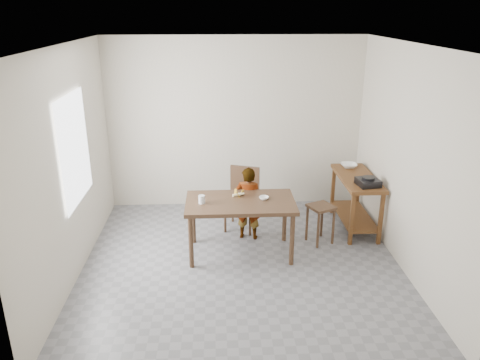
{
  "coord_description": "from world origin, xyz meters",
  "views": [
    {
      "loc": [
        -0.28,
        -5.21,
        3.08
      ],
      "look_at": [
        0.0,
        0.4,
        1.0
      ],
      "focal_mm": 35.0,
      "sensor_mm": 36.0,
      "label": 1
    }
  ],
  "objects_px": {
    "dining_table": "(240,227)",
    "dining_chair": "(241,200)",
    "prep_counter": "(355,202)",
    "child": "(248,203)",
    "stool": "(320,224)"
  },
  "relations": [
    {
      "from": "dining_table",
      "to": "dining_chair",
      "type": "xyz_separation_m",
      "value": [
        0.05,
        0.75,
        0.08
      ]
    },
    {
      "from": "dining_table",
      "to": "child",
      "type": "height_order",
      "value": "child"
    },
    {
      "from": "prep_counter",
      "to": "stool",
      "type": "xyz_separation_m",
      "value": [
        -0.61,
        -0.44,
        -0.13
      ]
    },
    {
      "from": "child",
      "to": "dining_table",
      "type": "bearing_deg",
      "value": 85.75
    },
    {
      "from": "prep_counter",
      "to": "stool",
      "type": "bearing_deg",
      "value": -144.02
    },
    {
      "from": "dining_table",
      "to": "prep_counter",
      "type": "height_order",
      "value": "prep_counter"
    },
    {
      "from": "dining_table",
      "to": "prep_counter",
      "type": "bearing_deg",
      "value": 22.15
    },
    {
      "from": "child",
      "to": "stool",
      "type": "height_order",
      "value": "child"
    },
    {
      "from": "child",
      "to": "stool",
      "type": "bearing_deg",
      "value": -178.46
    },
    {
      "from": "dining_chair",
      "to": "stool",
      "type": "bearing_deg",
      "value": -5.53
    },
    {
      "from": "prep_counter",
      "to": "dining_chair",
      "type": "bearing_deg",
      "value": 178.43
    },
    {
      "from": "dining_table",
      "to": "dining_chair",
      "type": "bearing_deg",
      "value": 86.26
    },
    {
      "from": "dining_table",
      "to": "dining_chair",
      "type": "relative_size",
      "value": 1.55
    },
    {
      "from": "dining_chair",
      "to": "stool",
      "type": "height_order",
      "value": "dining_chair"
    },
    {
      "from": "dining_table",
      "to": "child",
      "type": "distance_m",
      "value": 0.49
    }
  ]
}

